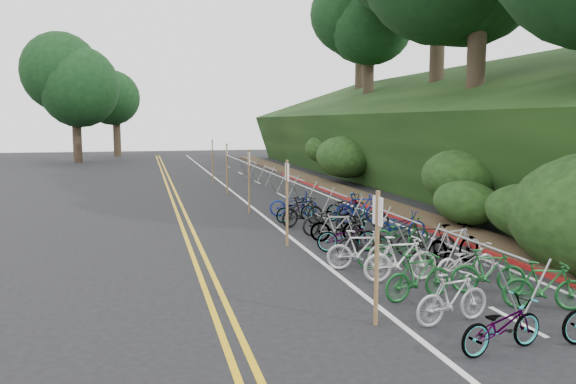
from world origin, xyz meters
name	(u,v)px	position (x,y,z in m)	size (l,w,h in m)	color
ground	(319,301)	(0.00, 0.00, 0.00)	(120.00, 120.00, 0.00)	black
road_markings	(255,217)	(0.63, 10.10, 0.00)	(7.47, 80.00, 0.01)	gold
red_curb	(362,204)	(5.70, 12.00, 0.05)	(0.25, 28.00, 0.10)	maroon
embankment	(434,139)	(12.96, 19.04, 2.57)	(14.30, 48.14, 9.11)	black
tree_cluster	(365,1)	(9.76, 22.04, 10.75)	(31.77, 53.48, 17.17)	#2D2319
bike_rack_front	(477,257)	(3.15, -0.61, 0.86)	(1.14, 3.08, 1.16)	gray
bike_racks_rest	(295,184)	(3.00, 13.00, 0.85)	(1.14, 23.00, 1.17)	gray
signpost_near	(377,249)	(0.56, -1.53, 1.37)	(0.08, 0.40, 2.40)	brown
signposts_rest	(237,171)	(0.60, 14.00, 1.43)	(0.08, 18.40, 2.50)	brown
bike_front	(360,250)	(1.67, 2.02, 0.49)	(1.64, 0.46, 0.98)	#9E9EA3
bike_valet	(382,235)	(2.95, 3.61, 0.47)	(3.25, 14.92, 1.08)	slate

